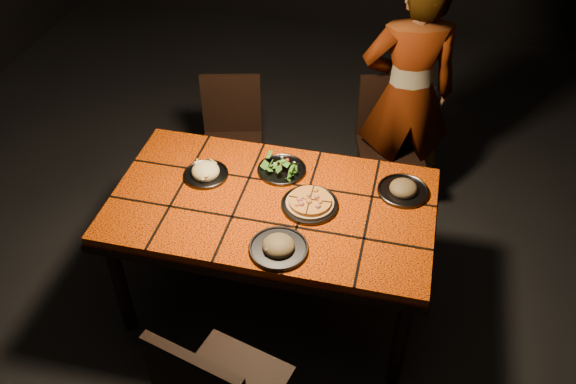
% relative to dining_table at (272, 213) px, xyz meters
% --- Properties ---
extents(room_shell, '(6.04, 7.04, 3.08)m').
position_rel_dining_table_xyz_m(room_shell, '(0.00, 0.00, 0.83)').
color(room_shell, black).
rests_on(room_shell, ground).
extents(dining_table, '(1.62, 0.92, 0.75)m').
position_rel_dining_table_xyz_m(dining_table, '(0.00, 0.00, 0.00)').
color(dining_table, '#D74506').
rests_on(dining_table, ground).
extents(chair_far_left, '(0.46, 0.46, 0.84)m').
position_rel_dining_table_xyz_m(chair_far_left, '(-0.50, 0.88, -0.19)').
color(chair_far_left, black).
rests_on(chair_far_left, ground).
extents(chair_far_right, '(0.48, 0.48, 0.87)m').
position_rel_dining_table_xyz_m(chair_far_right, '(0.49, 1.06, -0.17)').
color(chair_far_right, black).
rests_on(chair_far_right, ground).
extents(diner, '(0.66, 0.52, 1.60)m').
position_rel_dining_table_xyz_m(diner, '(0.57, 1.06, 0.13)').
color(diner, brown).
rests_on(diner, ground).
extents(plate_pizza, '(0.28, 0.28, 0.04)m').
position_rel_dining_table_xyz_m(plate_pizza, '(0.19, 0.01, 0.10)').
color(plate_pizza, '#393A3E').
rests_on(plate_pizza, dining_table).
extents(plate_pasta, '(0.24, 0.24, 0.08)m').
position_rel_dining_table_xyz_m(plate_pasta, '(-0.38, 0.12, 0.10)').
color(plate_pasta, '#393A3E').
rests_on(plate_pasta, dining_table).
extents(plate_salad, '(0.26, 0.26, 0.07)m').
position_rel_dining_table_xyz_m(plate_salad, '(-0.01, 0.24, 0.10)').
color(plate_salad, '#393A3E').
rests_on(plate_salad, dining_table).
extents(plate_mushroom_a, '(0.28, 0.28, 0.09)m').
position_rel_dining_table_xyz_m(plate_mushroom_a, '(0.11, -0.31, 0.10)').
color(plate_mushroom_a, '#393A3E').
rests_on(plate_mushroom_a, dining_table).
extents(plate_mushroom_b, '(0.26, 0.26, 0.08)m').
position_rel_dining_table_xyz_m(plate_mushroom_b, '(0.63, 0.22, 0.10)').
color(plate_mushroom_b, '#393A3E').
rests_on(plate_mushroom_b, dining_table).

